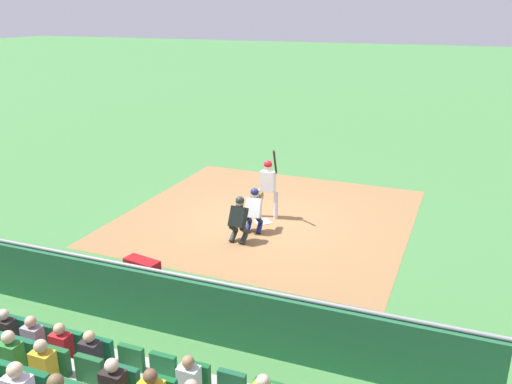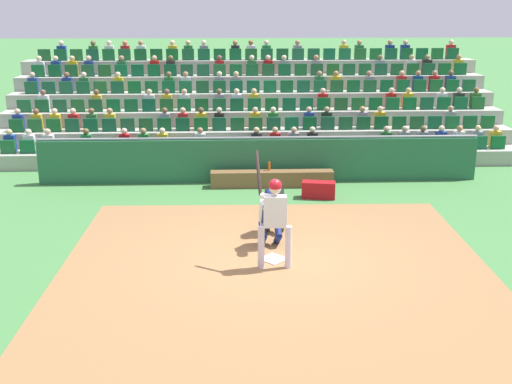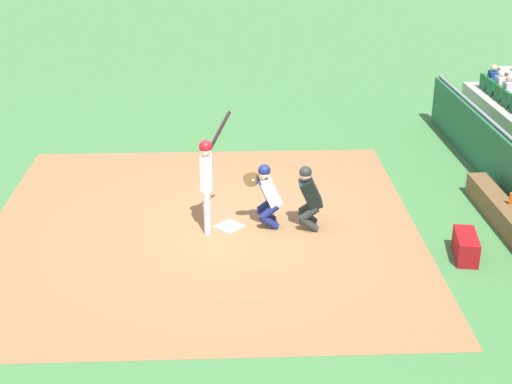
{
  "view_description": "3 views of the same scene",
  "coord_description": "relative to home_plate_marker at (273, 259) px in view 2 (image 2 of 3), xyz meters",
  "views": [
    {
      "loc": [
        5.03,
        -13.57,
        6.0
      ],
      "look_at": [
        -0.18,
        -0.08,
        0.94
      ],
      "focal_mm": 37.42,
      "sensor_mm": 36.0,
      "label": 1
    },
    {
      "loc": [
        0.85,
        11.9,
        4.95
      ],
      "look_at": [
        0.31,
        -0.92,
        1.14
      ],
      "focal_mm": 45.25,
      "sensor_mm": 36.0,
      "label": 2
    },
    {
      "loc": [
        -12.63,
        0.26,
        6.29
      ],
      "look_at": [
        -0.35,
        -0.49,
        0.88
      ],
      "focal_mm": 51.41,
      "sensor_mm": 36.0,
      "label": 3
    }
  ],
  "objects": [
    {
      "name": "ground_plane",
      "position": [
        0.0,
        0.0,
        -0.02
      ],
      "size": [
        160.0,
        160.0,
        0.0
      ],
      "primitive_type": "plane",
      "color": "#427C3F"
    },
    {
      "name": "infield_dirt_patch",
      "position": [
        0.0,
        0.5,
        -0.01
      ],
      "size": [
        8.45,
        8.35,
        0.01
      ],
      "primitive_type": "cube",
      "rotation": [
        0.0,
        0.0,
        -0.02
      ],
      "color": "olive",
      "rests_on": "ground_plane"
    },
    {
      "name": "home_plate_marker",
      "position": [
        0.0,
        0.0,
        0.0
      ],
      "size": [
        0.62,
        0.62,
        0.02
      ],
      "primitive_type": "cube",
      "rotation": [
        0.0,
        0.0,
        0.79
      ],
      "color": "white",
      "rests_on": "infield_dirt_patch"
    },
    {
      "name": "batter_at_plate",
      "position": [
        0.02,
        0.4,
        1.09
      ],
      "size": [
        0.69,
        0.62,
        2.23
      ],
      "color": "silver",
      "rests_on": "ground_plane"
    },
    {
      "name": "catcher_crouching",
      "position": [
        0.02,
        -0.72,
        0.7
      ],
      "size": [
        0.5,
        0.74,
        1.29
      ],
      "color": "navy",
      "rests_on": "ground_plane"
    },
    {
      "name": "home_plate_umpire",
      "position": [
        -0.12,
        -1.51,
        0.68
      ],
      "size": [
        0.48,
        0.49,
        1.28
      ],
      "color": "#272D29",
      "rests_on": "ground_plane"
    },
    {
      "name": "dugout_wall",
      "position": [
        0.0,
        -5.82,
        0.61
      ],
      "size": [
        12.36,
        0.24,
        1.3
      ],
      "color": "#23603C",
      "rests_on": "ground_plane"
    },
    {
      "name": "dugout_bench",
      "position": [
        -0.32,
        -5.27,
        0.2
      ],
      "size": [
        3.39,
        0.4,
        0.44
      ],
      "primitive_type": "cube",
      "color": "brown",
      "rests_on": "ground_plane"
    },
    {
      "name": "water_bottle_on_bench",
      "position": [
        -0.25,
        -5.37,
        0.54
      ],
      "size": [
        0.07,
        0.07,
        0.24
      ],
      "primitive_type": "cylinder",
      "color": "#D75516",
      "rests_on": "dugout_bench"
    },
    {
      "name": "equipment_duffel_bag",
      "position": [
        -1.46,
        -4.13,
        0.2
      ],
      "size": [
        0.91,
        0.51,
        0.44
      ],
      "primitive_type": "cube",
      "rotation": [
        0.0,
        0.0,
        -0.18
      ],
      "color": "maroon",
      "rests_on": "ground_plane"
    },
    {
      "name": "bleacher_stand",
      "position": [
        0.01,
        -10.96,
        1.04
      ],
      "size": [
        16.76,
        5.86,
        3.55
      ],
      "color": "#9FA293",
      "rests_on": "ground_plane"
    }
  ]
}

